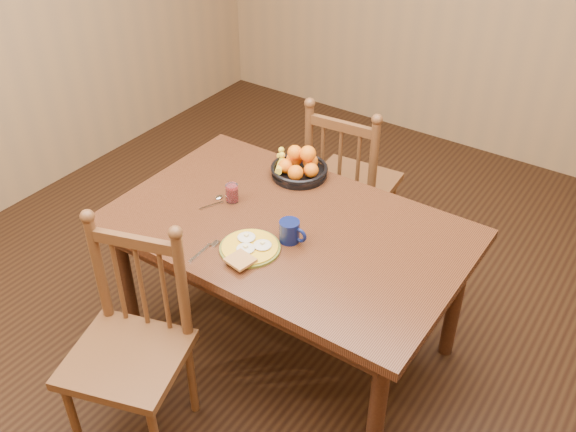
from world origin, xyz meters
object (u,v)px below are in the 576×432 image
Objects in this scene: chair_far at (350,184)px; fruit_bowl at (299,166)px; dining_table at (288,240)px; breakfast_plate at (250,248)px; coffee_mug at (290,231)px; chair_near at (131,347)px.

chair_far is 3.14× the size of fruit_bowl.
dining_table is 0.45m from fruit_bowl.
breakfast_plate is at bearing -75.33° from fruit_bowl.
coffee_mug is 0.55m from fruit_bowl.
coffee_mug is (0.20, -0.91, 0.31)m from chair_far.
fruit_bowl is at bearing 119.82° from coffee_mug.
chair_near is 3.12× the size of fruit_bowl.
fruit_bowl is at bearing 104.67° from breakfast_plate.
coffee_mug is (0.11, 0.15, 0.04)m from breakfast_plate.
breakfast_plate is 0.65m from fruit_bowl.
fruit_bowl is (-0.20, 0.38, 0.14)m from dining_table.
chair_near is (-0.12, -1.60, -0.00)m from chair_far.
chair_near is 0.64m from breakfast_plate.
chair_near reaches higher than fruit_bowl.
chair_far is 0.54m from fruit_bowl.
breakfast_plate reaches higher than dining_table.
coffee_mug is at bearing -50.69° from dining_table.
dining_table is 0.26m from breakfast_plate.
breakfast_plate is at bearing 90.11° from chair_far.
chair_far reaches higher than breakfast_plate.
chair_near reaches higher than dining_table.
chair_far reaches higher than coffee_mug.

